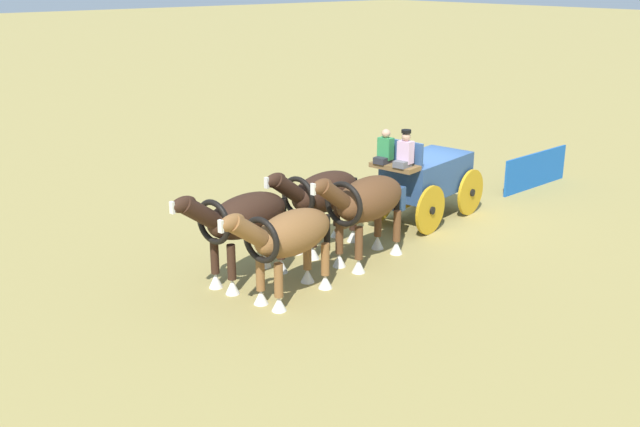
# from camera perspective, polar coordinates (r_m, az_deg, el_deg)

# --- Properties ---
(ground_plane) EXTENTS (220.00, 220.00, 0.00)m
(ground_plane) POSITION_cam_1_polar(r_m,az_deg,el_deg) (20.45, 8.05, -0.32)
(ground_plane) COLOR #9E8C4C
(show_wagon) EXTENTS (5.63, 2.20, 2.72)m
(show_wagon) POSITION_cam_1_polar(r_m,az_deg,el_deg) (19.96, 7.93, 2.79)
(show_wagon) COLOR #2D4C7A
(show_wagon) RESTS_ON ground
(draft_horse_rear_near) EXTENTS (3.15, 1.35, 2.32)m
(draft_horse_rear_near) POSITION_cam_1_polar(r_m,az_deg,el_deg) (16.80, 3.56, 0.87)
(draft_horse_rear_near) COLOR brown
(draft_horse_rear_near) RESTS_ON ground
(draft_horse_rear_off) EXTENTS (3.20, 1.31, 2.22)m
(draft_horse_rear_off) POSITION_cam_1_polar(r_m,az_deg,el_deg) (17.58, 0.13, 1.42)
(draft_horse_rear_off) COLOR #331E14
(draft_horse_rear_off) RESTS_ON ground
(draft_horse_lead_near) EXTENTS (3.09, 1.26, 2.20)m
(draft_horse_lead_near) POSITION_cam_1_polar(r_m,az_deg,el_deg) (14.91, -2.44, -1.81)
(draft_horse_lead_near) COLOR brown
(draft_horse_lead_near) RESTS_ON ground
(draft_horse_lead_off) EXTENTS (3.17, 1.29, 2.29)m
(draft_horse_lead_off) POSITION_cam_1_polar(r_m,az_deg,el_deg) (15.74, -5.94, -0.47)
(draft_horse_lead_off) COLOR #331E14
(draft_horse_lead_off) RESTS_ON ground
(sponsor_banner) EXTENTS (3.20, 0.17, 1.10)m
(sponsor_banner) POSITION_cam_1_polar(r_m,az_deg,el_deg) (23.91, 16.21, 3.22)
(sponsor_banner) COLOR #1959B2
(sponsor_banner) RESTS_ON ground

